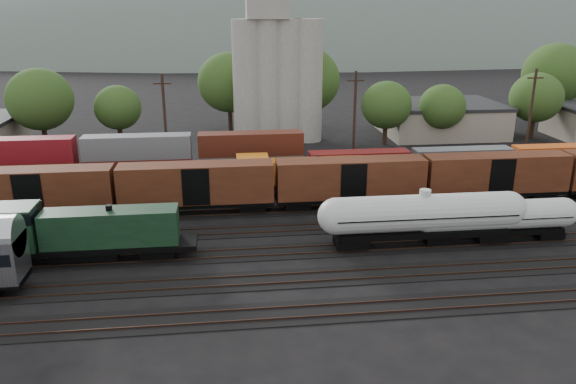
{
  "coord_description": "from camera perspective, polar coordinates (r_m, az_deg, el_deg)",
  "views": [
    {
      "loc": [
        -4.8,
        -48.06,
        19.74
      ],
      "look_at": [
        1.04,
        2.0,
        3.0
      ],
      "focal_mm": 35.0,
      "sensor_mm": 36.0,
      "label": 1
    }
  ],
  "objects": [
    {
      "name": "ground",
      "position": [
        52.18,
        -0.88,
        -3.86
      ],
      "size": [
        600.0,
        600.0,
        0.0
      ],
      "primitive_type": "plane",
      "color": "black"
    },
    {
      "name": "tracks",
      "position": [
        52.16,
        -0.88,
        -3.81
      ],
      "size": [
        180.0,
        33.2,
        0.2
      ],
      "color": "black",
      "rests_on": "ground"
    },
    {
      "name": "tree_band",
      "position": [
        88.78,
        2.22,
        10.42
      ],
      "size": [
        169.58,
        20.32,
        13.87
      ],
      "color": "black",
      "rests_on": "ground"
    },
    {
      "name": "industrial_sheds",
      "position": [
        85.83,
        1.14,
        6.82
      ],
      "size": [
        119.38,
        17.26,
        5.1
      ],
      "color": "#9E937F",
      "rests_on": "ground"
    },
    {
      "name": "distant_hills",
      "position": [
        312.01,
        -1.34,
        10.95
      ],
      "size": [
        860.0,
        286.0,
        130.0
      ],
      "color": "#59665B",
      "rests_on": "ground"
    },
    {
      "name": "container_wall",
      "position": [
        65.84,
        -13.23,
        2.71
      ],
      "size": [
        160.0,
        2.6,
        5.8
      ],
      "color": "black",
      "rests_on": "ground"
    },
    {
      "name": "tank_car_b",
      "position": [
        51.88,
        20.32,
        -2.39
      ],
      "size": [
        15.05,
        2.69,
        3.94
      ],
      "color": "silver",
      "rests_on": "ground"
    },
    {
      "name": "tank_car_a",
      "position": [
        49.17,
        13.59,
        -2.28
      ],
      "size": [
        18.29,
        3.27,
        4.79
      ],
      "color": "silver",
      "rests_on": "ground"
    },
    {
      "name": "utility_poles",
      "position": [
        71.52,
        -2.71,
        7.45
      ],
      "size": [
        122.2,
        0.36,
        12.0
      ],
      "color": "black",
      "rests_on": "ground"
    },
    {
      "name": "grain_silo",
      "position": [
        84.88,
        -1.18,
        12.63
      ],
      "size": [
        13.4,
        5.0,
        29.0
      ],
      "color": "#A6A398",
      "rests_on": "ground"
    },
    {
      "name": "green_locomotive",
      "position": [
        47.95,
        -21.17,
        -3.79
      ],
      "size": [
        17.75,
        3.13,
        4.7
      ],
      "color": "black",
      "rests_on": "ground"
    },
    {
      "name": "boxcar_string",
      "position": [
        55.68,
        -9.28,
        0.76
      ],
      "size": [
        138.2,
        2.9,
        4.2
      ],
      "color": "black",
      "rests_on": "ground"
    },
    {
      "name": "orange_locomotive",
      "position": [
        61.01,
        0.37,
        1.89
      ],
      "size": [
        16.97,
        2.83,
        4.24
      ],
      "color": "black",
      "rests_on": "ground"
    }
  ]
}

